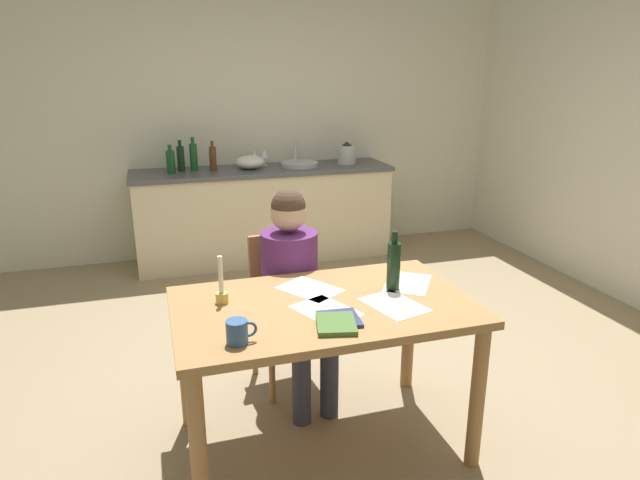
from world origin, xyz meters
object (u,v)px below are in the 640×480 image
at_px(sink_unit, 300,164).
at_px(bottle_vinegar, 181,158).
at_px(book_cookery, 336,324).
at_px(stovetop_kettle, 347,154).
at_px(person_seated, 294,282).
at_px(wine_bottle_on_table, 394,265).
at_px(coffee_mug, 238,332).
at_px(wine_glass_near_sink, 264,154).
at_px(bottle_sauce, 213,158).
at_px(dining_table, 323,324).
at_px(chair_at_table, 286,301).
at_px(mixing_bowl, 250,162).
at_px(bottle_wine_red, 194,156).
at_px(book_magazine, 339,319).
at_px(wine_glass_by_kettle, 254,155).
at_px(candlestick, 222,290).
at_px(bottle_oil, 171,161).

distance_m(sink_unit, bottle_vinegar, 1.12).
height_order(book_cookery, stovetop_kettle, stovetop_kettle).
bearing_deg(person_seated, bottle_vinegar, 99.99).
relative_size(book_cookery, wine_bottle_on_table, 0.68).
xyz_separation_m(coffee_mug, book_cookery, (0.42, 0.03, -0.04)).
bearing_deg(wine_glass_near_sink, person_seated, -98.27).
bearing_deg(bottle_sauce, dining_table, -86.89).
distance_m(chair_at_table, mixing_bowl, 2.29).
bearing_deg(coffee_mug, bottle_sauce, 84.83).
xyz_separation_m(book_cookery, bottle_wine_red, (-0.30, 3.20, 0.25)).
height_order(book_magazine, wine_glass_by_kettle, wine_glass_by_kettle).
height_order(bottle_wine_red, stovetop_kettle, bottle_wine_red).
bearing_deg(chair_at_table, candlestick, -129.59).
distance_m(bottle_vinegar, bottle_sauce, 0.29).
xyz_separation_m(candlestick, book_cookery, (0.43, -0.39, -0.05)).
relative_size(chair_at_table, candlestick, 3.86).
relative_size(coffee_mug, bottle_wine_red, 0.41).
bearing_deg(candlestick, bottle_sauce, 83.88).
height_order(chair_at_table, bottle_oil, bottle_oil).
height_order(candlestick, sink_unit, sink_unit).
height_order(bottle_oil, bottle_vinegar, bottle_vinegar).
bearing_deg(coffee_mug, book_cookery, 3.40).
xyz_separation_m(chair_at_table, book_cookery, (0.00, -0.91, 0.28)).
xyz_separation_m(book_cookery, sink_unit, (0.69, 3.14, 0.14)).
bearing_deg(sink_unit, bottle_sauce, -179.87).
bearing_deg(candlestick, mixing_bowl, 76.93).
relative_size(coffee_mug, wine_glass_by_kettle, 0.82).
bearing_deg(wine_glass_near_sink, coffee_mug, -103.58).
bearing_deg(candlestick, book_magazine, -36.88).
relative_size(mixing_bowl, stovetop_kettle, 1.25).
bearing_deg(candlestick, book_cookery, -42.39).
relative_size(chair_at_table, stovetop_kettle, 4.04).
relative_size(dining_table, mixing_bowl, 5.05).
distance_m(candlestick, wine_bottle_on_table, 0.84).
height_order(bottle_wine_red, wine_glass_near_sink, bottle_wine_red).
relative_size(candlestick, stovetop_kettle, 1.05).
xyz_separation_m(bottle_oil, bottle_vinegar, (0.09, 0.09, 0.01)).
bearing_deg(book_cookery, wine_glass_near_sink, 96.71).
bearing_deg(wine_glass_by_kettle, wine_bottle_on_table, -87.62).
height_order(mixing_bowl, wine_glass_near_sink, wine_glass_near_sink).
xyz_separation_m(person_seated, book_magazine, (0.02, -0.72, 0.10)).
height_order(book_magazine, mixing_bowl, mixing_bowl).
distance_m(coffee_mug, mixing_bowl, 3.24).
xyz_separation_m(bottle_sauce, mixing_bowl, (0.35, 0.01, -0.06)).
bearing_deg(bottle_wine_red, stovetop_kettle, -2.40).
xyz_separation_m(bottle_oil, bottle_sauce, (0.38, 0.02, 0.01)).
xyz_separation_m(bottle_oil, wine_glass_by_kettle, (0.80, 0.17, -0.00)).
bearing_deg(stovetop_kettle, bottle_oil, -179.25).
bearing_deg(coffee_mug, wine_bottle_on_table, 22.22).
height_order(dining_table, candlestick, candlestick).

